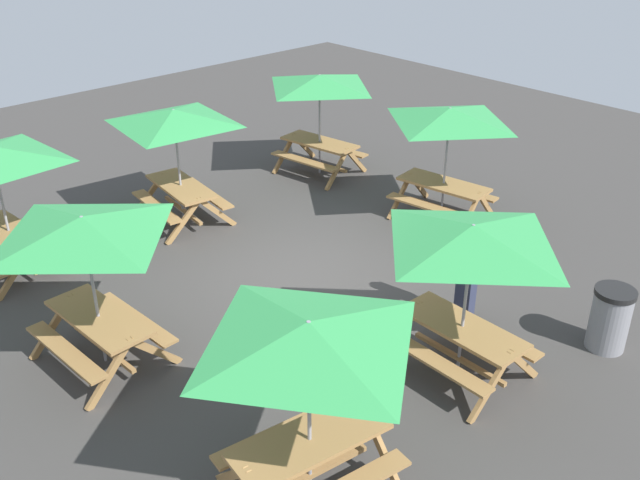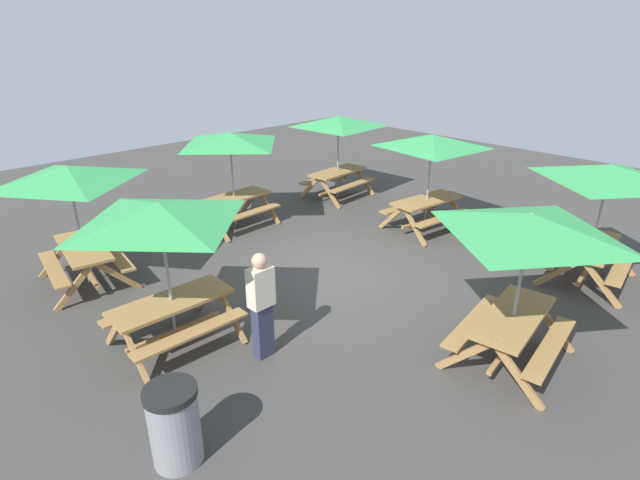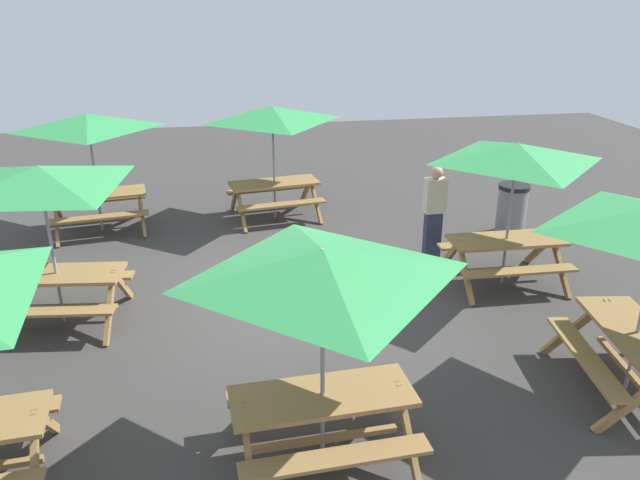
{
  "view_description": "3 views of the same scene",
  "coord_description": "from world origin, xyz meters",
  "px_view_note": "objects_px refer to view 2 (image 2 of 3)",
  "views": [
    {
      "loc": [
        8.02,
        -6.99,
        6.27
      ],
      "look_at": [
        0.48,
        0.04,
        0.9
      ],
      "focal_mm": 40.0,
      "sensor_mm": 36.0,
      "label": 1
    },
    {
      "loc": [
        6.39,
        6.13,
        4.52
      ],
      "look_at": [
        0.48,
        0.04,
        0.9
      ],
      "focal_mm": 28.0,
      "sensor_mm": 36.0,
      "label": 2
    },
    {
      "loc": [
        -1.06,
        -8.59,
        4.43
      ],
      "look_at": [
        0.48,
        0.04,
        0.9
      ],
      "focal_mm": 35.0,
      "sensor_mm": 36.0,
      "label": 3
    }
  ],
  "objects_px": {
    "picnic_table_0": "(528,235)",
    "picnic_table_1": "(161,224)",
    "trash_bin_gray": "(175,425)",
    "picnic_table_2": "(607,182)",
    "picnic_table_3": "(230,146)",
    "picnic_table_4": "(70,183)",
    "picnic_table_6": "(338,127)",
    "person_standing": "(262,303)",
    "picnic_table_5": "(431,148)"
  },
  "relations": [
    {
      "from": "trash_bin_gray",
      "to": "picnic_table_1",
      "type": "bearing_deg",
      "value": -118.67
    },
    {
      "from": "picnic_table_4",
      "to": "trash_bin_gray",
      "type": "relative_size",
      "value": 2.38
    },
    {
      "from": "picnic_table_4",
      "to": "picnic_table_5",
      "type": "distance_m",
      "value": 7.52
    },
    {
      "from": "picnic_table_6",
      "to": "person_standing",
      "type": "relative_size",
      "value": 1.69
    },
    {
      "from": "picnic_table_1",
      "to": "picnic_table_6",
      "type": "relative_size",
      "value": 0.83
    },
    {
      "from": "picnic_table_0",
      "to": "picnic_table_1",
      "type": "distance_m",
      "value": 5.0
    },
    {
      "from": "picnic_table_1",
      "to": "person_standing",
      "type": "height_order",
      "value": "picnic_table_1"
    },
    {
      "from": "picnic_table_0",
      "to": "picnic_table_6",
      "type": "height_order",
      "value": "same"
    },
    {
      "from": "picnic_table_3",
      "to": "picnic_table_4",
      "type": "bearing_deg",
      "value": 5.09
    },
    {
      "from": "picnic_table_0",
      "to": "picnic_table_4",
      "type": "relative_size",
      "value": 1.0
    },
    {
      "from": "picnic_table_4",
      "to": "picnic_table_1",
      "type": "bearing_deg",
      "value": 12.03
    },
    {
      "from": "person_standing",
      "to": "picnic_table_4",
      "type": "bearing_deg",
      "value": 102.51
    },
    {
      "from": "picnic_table_2",
      "to": "picnic_table_3",
      "type": "bearing_deg",
      "value": -74.38
    },
    {
      "from": "picnic_table_3",
      "to": "picnic_table_4",
      "type": "height_order",
      "value": "same"
    },
    {
      "from": "picnic_table_2",
      "to": "person_standing",
      "type": "relative_size",
      "value": 1.4
    },
    {
      "from": "picnic_table_3",
      "to": "trash_bin_gray",
      "type": "bearing_deg",
      "value": 46.75
    },
    {
      "from": "picnic_table_1",
      "to": "picnic_table_6",
      "type": "bearing_deg",
      "value": -153.01
    },
    {
      "from": "picnic_table_5",
      "to": "picnic_table_6",
      "type": "distance_m",
      "value": 3.29
    },
    {
      "from": "picnic_table_4",
      "to": "person_standing",
      "type": "bearing_deg",
      "value": 21.69
    },
    {
      "from": "picnic_table_0",
      "to": "picnic_table_2",
      "type": "height_order",
      "value": "same"
    },
    {
      "from": "picnic_table_3",
      "to": "picnic_table_5",
      "type": "distance_m",
      "value": 4.64
    },
    {
      "from": "picnic_table_0",
      "to": "picnic_table_2",
      "type": "bearing_deg",
      "value": 174.22
    },
    {
      "from": "picnic_table_0",
      "to": "person_standing",
      "type": "bearing_deg",
      "value": -54.11
    },
    {
      "from": "picnic_table_1",
      "to": "person_standing",
      "type": "bearing_deg",
      "value": 125.36
    },
    {
      "from": "picnic_table_2",
      "to": "picnic_table_0",
      "type": "bearing_deg",
      "value": -5.86
    },
    {
      "from": "trash_bin_gray",
      "to": "person_standing",
      "type": "distance_m",
      "value": 2.14
    },
    {
      "from": "picnic_table_4",
      "to": "picnic_table_5",
      "type": "height_order",
      "value": "same"
    },
    {
      "from": "picnic_table_4",
      "to": "picnic_table_5",
      "type": "relative_size",
      "value": 0.83
    },
    {
      "from": "picnic_table_2",
      "to": "picnic_table_5",
      "type": "xyz_separation_m",
      "value": [
        -0.01,
        -3.73,
        0.0
      ]
    },
    {
      "from": "picnic_table_3",
      "to": "picnic_table_2",
      "type": "bearing_deg",
      "value": 110.89
    },
    {
      "from": "picnic_table_0",
      "to": "picnic_table_1",
      "type": "xyz_separation_m",
      "value": [
        3.29,
        -3.77,
        0.0
      ]
    },
    {
      "from": "picnic_table_3",
      "to": "trash_bin_gray",
      "type": "xyz_separation_m",
      "value": [
        4.73,
        5.56,
        -1.49
      ]
    },
    {
      "from": "picnic_table_0",
      "to": "picnic_table_4",
      "type": "bearing_deg",
      "value": -70.86
    },
    {
      "from": "picnic_table_1",
      "to": "picnic_table_2",
      "type": "height_order",
      "value": "same"
    },
    {
      "from": "picnic_table_1",
      "to": "picnic_table_4",
      "type": "bearing_deg",
      "value": -84.91
    },
    {
      "from": "picnic_table_4",
      "to": "picnic_table_6",
      "type": "distance_m",
      "value": 7.28
    },
    {
      "from": "picnic_table_0",
      "to": "picnic_table_4",
      "type": "xyz_separation_m",
      "value": [
        3.47,
        -6.75,
        0.0
      ]
    },
    {
      "from": "person_standing",
      "to": "picnic_table_1",
      "type": "bearing_deg",
      "value": 123.13
    },
    {
      "from": "picnic_table_1",
      "to": "trash_bin_gray",
      "type": "distance_m",
      "value": 2.78
    },
    {
      "from": "picnic_table_2",
      "to": "picnic_table_3",
      "type": "xyz_separation_m",
      "value": [
        3.15,
        -7.14,
        0.0
      ]
    },
    {
      "from": "picnic_table_3",
      "to": "person_standing",
      "type": "relative_size",
      "value": 1.4
    },
    {
      "from": "picnic_table_2",
      "to": "trash_bin_gray",
      "type": "height_order",
      "value": "picnic_table_2"
    },
    {
      "from": "picnic_table_4",
      "to": "trash_bin_gray",
      "type": "height_order",
      "value": "picnic_table_4"
    },
    {
      "from": "picnic_table_3",
      "to": "picnic_table_5",
      "type": "bearing_deg",
      "value": 129.92
    },
    {
      "from": "picnic_table_4",
      "to": "picnic_table_0",
      "type": "bearing_deg",
      "value": 35.73
    },
    {
      "from": "picnic_table_0",
      "to": "picnic_table_5",
      "type": "distance_m",
      "value": 5.2
    },
    {
      "from": "picnic_table_2",
      "to": "picnic_table_4",
      "type": "bearing_deg",
      "value": -51.78
    },
    {
      "from": "picnic_table_0",
      "to": "picnic_table_1",
      "type": "bearing_deg",
      "value": -56.99
    },
    {
      "from": "picnic_table_5",
      "to": "person_standing",
      "type": "xyz_separation_m",
      "value": [
        5.97,
        1.28,
        -1.1
      ]
    },
    {
      "from": "picnic_table_0",
      "to": "picnic_table_2",
      "type": "relative_size",
      "value": 1.0
    }
  ]
}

